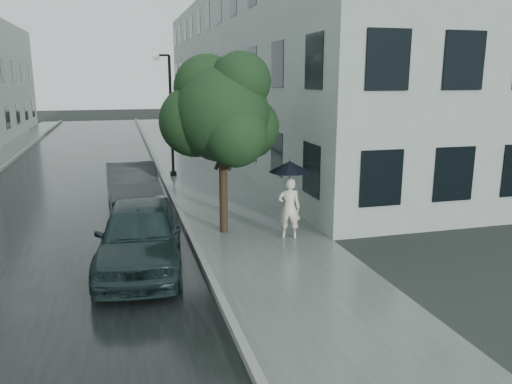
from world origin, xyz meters
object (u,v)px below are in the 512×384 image
object	(u,v)px
lamp_post	(167,107)
car_far	(132,185)
street_tree	(222,113)
pedestrian	(289,208)
car_near	(140,235)

from	to	relation	value
lamp_post	car_far	size ratio (longest dim) A/B	1.19
street_tree	car_far	distance (m)	4.83
lamp_post	car_far	xyz separation A→B (m)	(-1.71, -5.08, -2.24)
lamp_post	car_far	bearing A→B (deg)	-90.02
lamp_post	street_tree	bearing A→B (deg)	-67.29
pedestrian	car_far	size ratio (longest dim) A/B	0.37
pedestrian	street_tree	xyz separation A→B (m)	(-1.54, 1.10, 2.43)
car_far	pedestrian	bearing A→B (deg)	-52.49
street_tree	lamp_post	distance (m)	8.51
pedestrian	street_tree	bearing A→B (deg)	-17.70
car_near	car_far	world-z (taller)	car_near
car_far	lamp_post	bearing A→B (deg)	68.23
car_near	car_far	bearing A→B (deg)	95.93
pedestrian	car_far	distance (m)	5.93
street_tree	car_far	bearing A→B (deg)	124.32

